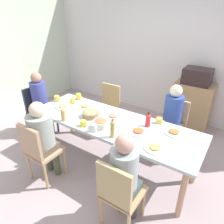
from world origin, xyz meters
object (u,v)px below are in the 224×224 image
Objects in this scene: dining_table at (112,126)px; bottle_2 at (113,129)px; cup_0 at (159,121)px; cup_1 at (72,101)px; cup_5 at (94,128)px; plate_3 at (85,106)px; chair_0 at (172,125)px; microwave at (197,76)px; chair_3 at (108,106)px; chair_2 at (39,108)px; cup_4 at (83,123)px; plate_4 at (64,106)px; cup_3 at (57,99)px; person_4 at (42,134)px; bowl_0 at (91,114)px; side_cabinet at (191,106)px; person_0 at (172,117)px; chair_1 at (119,192)px; plate_2 at (138,131)px; plate_0 at (113,116)px; plate_5 at (155,148)px; bottle_1 at (63,114)px; cup_2 at (79,96)px; bottle_0 at (148,120)px; person_1 at (124,174)px; person_2 at (40,100)px; bowl_1 at (101,123)px.

dining_table is 9.88× the size of bottle_2.
cup_1 is at bearing -172.62° from cup_0.
bottle_2 is (0.27, 0.02, 0.07)m from cup_5.
plate_3 is at bearing 139.55° from cup_5.
chair_0 is at bearing 82.67° from cup_0.
cup_5 is 2.24m from microwave.
microwave is (1.27, 1.00, 0.53)m from chair_3.
chair_2 reaches higher than dining_table.
cup_0 is 1.02m from cup_4.
plate_4 is 2.30× the size of cup_5.
cup_3 is at bearing 177.33° from dining_table.
chair_3 is at bearing -141.82° from microwave.
bowl_0 is at bearing 67.03° from person_4.
person_0 is at bearing -92.21° from side_cabinet.
chair_1 is at bearing -26.36° from plate_4.
plate_2 is 2.28× the size of cup_5.
bowl_0 is (-0.28, -0.16, 0.03)m from plate_0.
chair_1 is 3.70× the size of plate_5.
microwave is at bearing 62.94° from person_4.
bottle_2 is (0.78, 0.04, 0.02)m from bottle_1.
cup_2 is 0.59× the size of bottle_0.
plate_3 is at bearing -88.98° from chair_3.
person_4 is at bearing 175.77° from chair_1.
bowl_0 is at bearing 154.98° from bottle_2.
plate_3 is at bearing 32.62° from plate_4.
person_0 is 1.39m from person_1.
person_2 is 1.98m from bottle_0.
person_2 is 2.48× the size of microwave.
plate_0 is at bearing 129.47° from person_1.
person_1 is 1.25m from bottle_1.
dining_table is 1.14m from cup_3.
plate_0 is 0.87m from cup_2.
cup_3 is at bearing -176.05° from bottle_0.
chair_0 is at bearing 20.34° from person_2.
plate_4 reaches higher than dining_table.
bowl_1 is (0.29, -0.15, 0.01)m from bowl_0.
chair_0 is 8.14× the size of cup_5.
plate_3 is 0.71m from cup_5.
plate_3 is at bearing 151.46° from bottle_2.
dining_table is 1.51m from person_2.
plate_0 is (-0.67, 0.90, 0.25)m from chair_1.
bottle_1 is at bearing -43.89° from plate_4.
cup_4 is (-0.86, 0.39, 0.10)m from person_1.
cup_4 reaches higher than plate_3.
chair_3 is at bearing 129.72° from plate_0.
chair_0 is 2.27m from person_2.
plate_3 is at bearing 148.70° from bowl_1.
bottle_2 is (1.82, -0.30, 0.35)m from chair_2.
person_0 is 5.92× the size of bottle_0.
dining_table is 0.43m from plate_2.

